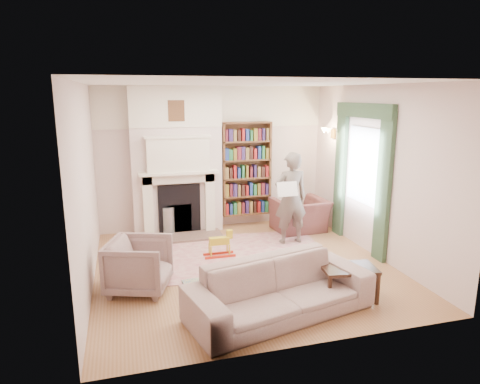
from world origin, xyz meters
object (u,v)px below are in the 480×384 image
object	(u,v)px
sofa	(280,289)
coffee_table	(348,283)
man_reading	(291,198)
armchair_left	(139,265)
rocking_horse	(219,244)
bookcase	(246,169)
armchair_reading	(300,215)
paraffin_heater	(169,221)

from	to	relation	value
sofa	coffee_table	world-z (taller)	sofa
man_reading	armchair_left	bearing A→B (deg)	24.21
rocking_horse	man_reading	bearing A→B (deg)	13.92
bookcase	coffee_table	bearing A→B (deg)	-84.08
armchair_reading	coffee_table	size ratio (longest dim) A/B	1.41
man_reading	armchair_reading	bearing A→B (deg)	-127.42
bookcase	coffee_table	xyz separation A→B (m)	(0.37, -3.52, -0.95)
bookcase	armchair_reading	world-z (taller)	bookcase
bookcase	sofa	world-z (taller)	bookcase
paraffin_heater	rocking_horse	distance (m)	1.54
armchair_reading	coffee_table	world-z (taller)	armchair_reading
bookcase	armchair_reading	distance (m)	1.41
armchair_left	rocking_horse	size ratio (longest dim) A/B	1.56
man_reading	rocking_horse	bearing A→B (deg)	12.96
armchair_left	sofa	size ratio (longest dim) A/B	0.35
sofa	man_reading	size ratio (longest dim) A/B	1.37
armchair_left	man_reading	distance (m)	3.03
bookcase	sofa	bearing A→B (deg)	-99.94
armchair_reading	rocking_horse	world-z (taller)	armchair_reading
paraffin_heater	rocking_horse	xyz separation A→B (m)	(0.68, -1.38, -0.05)
bookcase	armchair_reading	xyz separation A→B (m)	(0.91, -0.67, -0.85)
sofa	paraffin_heater	xyz separation A→B (m)	(-0.97, 3.44, -0.06)
bookcase	rocking_horse	distance (m)	2.08
rocking_horse	armchair_left	bearing A→B (deg)	-144.89
man_reading	coffee_table	size ratio (longest dim) A/B	2.38
armchair_reading	man_reading	size ratio (longest dim) A/B	0.59
man_reading	sofa	bearing A→B (deg)	64.83
rocking_horse	bookcase	bearing A→B (deg)	60.21
armchair_left	paraffin_heater	distance (m)	2.39
bookcase	armchair_reading	bearing A→B (deg)	-36.52
man_reading	coffee_table	bearing A→B (deg)	87.16
coffee_table	paraffin_heater	xyz separation A→B (m)	(-1.98, 3.30, 0.05)
bookcase	armchair_left	size ratio (longest dim) A/B	2.29
bookcase	paraffin_heater	xyz separation A→B (m)	(-1.61, -0.22, -0.90)
armchair_left	sofa	bearing A→B (deg)	-106.41
armchair_reading	coffee_table	distance (m)	2.90
armchair_reading	rocking_horse	size ratio (longest dim) A/B	1.91
paraffin_heater	man_reading	bearing A→B (deg)	-26.90
armchair_reading	armchair_left	size ratio (longest dim) A/B	1.22
armchair_reading	coffee_table	bearing A→B (deg)	73.85
paraffin_heater	coffee_table	bearing A→B (deg)	-59.06
coffee_table	paraffin_heater	bearing A→B (deg)	129.04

